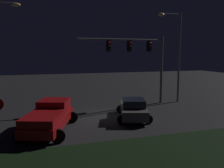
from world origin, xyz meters
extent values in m
plane|color=black|center=(0.00, 0.00, 0.00)|extent=(80.00, 80.00, 0.00)
cube|color=black|center=(0.00, -8.49, 0.05)|extent=(26.94, 5.99, 0.10)
cube|color=maroon|center=(-4.12, -2.58, 0.68)|extent=(3.67, 5.76, 0.55)
cube|color=maroon|center=(-3.73, -1.45, 1.38)|extent=(2.36, 2.40, 0.85)
cube|color=black|center=(-3.73, -1.45, 1.50)|extent=(2.16, 2.01, 0.51)
cube|color=maroon|center=(-4.48, -3.60, 1.18)|extent=(2.81, 3.49, 0.45)
cylinder|color=black|center=(-4.45, -0.40, 0.40)|extent=(0.80, 0.22, 0.80)
cylinder|color=black|center=(-2.51, -1.08, 0.40)|extent=(0.80, 0.22, 0.80)
cylinder|color=black|center=(-5.73, -4.07, 0.40)|extent=(0.80, 0.22, 0.80)
cylinder|color=black|center=(-3.79, -4.75, 0.40)|extent=(0.80, 0.22, 0.80)
cube|color=#514C47|center=(2.07, -1.23, 0.61)|extent=(3.05, 4.74, 0.70)
cube|color=black|center=(2.00, -1.47, 1.23)|extent=(2.13, 2.39, 0.55)
cylinder|color=black|center=(1.65, 0.48, 0.32)|extent=(0.64, 0.22, 0.64)
cylinder|color=black|center=(3.40, -0.08, 0.32)|extent=(0.64, 0.22, 0.64)
cylinder|color=black|center=(0.74, -2.38, 0.32)|extent=(0.64, 0.22, 0.64)
cylinder|color=black|center=(2.50, -2.93, 0.32)|extent=(0.64, 0.22, 0.64)
cylinder|color=slate|center=(6.85, 3.25, 3.25)|extent=(0.24, 0.24, 6.50)
cylinder|color=slate|center=(2.75, 3.25, 6.10)|extent=(8.20, 0.18, 0.18)
cube|color=black|center=(5.45, 3.25, 5.50)|extent=(0.32, 0.44, 0.95)
sphere|color=red|center=(5.45, 3.02, 5.80)|extent=(0.22, 0.22, 0.22)
sphere|color=#59380A|center=(5.45, 3.02, 5.50)|extent=(0.22, 0.22, 0.22)
sphere|color=#0C4719|center=(5.45, 3.02, 5.20)|extent=(0.22, 0.22, 0.22)
cube|color=black|center=(3.45, 3.25, 5.50)|extent=(0.32, 0.44, 0.95)
sphere|color=red|center=(3.45, 3.02, 5.80)|extent=(0.22, 0.22, 0.22)
sphere|color=#59380A|center=(3.45, 3.02, 5.50)|extent=(0.22, 0.22, 0.22)
sphere|color=#0C4719|center=(3.45, 3.02, 5.20)|extent=(0.22, 0.22, 0.22)
cube|color=black|center=(1.45, 3.25, 5.50)|extent=(0.32, 0.44, 0.95)
sphere|color=red|center=(1.45, 3.02, 5.80)|extent=(0.22, 0.22, 0.22)
sphere|color=#59380A|center=(1.45, 3.02, 5.50)|extent=(0.22, 0.22, 0.22)
sphere|color=#0C4719|center=(1.45, 3.02, 5.20)|extent=(0.22, 0.22, 0.22)
cylinder|color=slate|center=(-7.30, 3.35, 8.77)|extent=(2.34, 0.12, 0.12)
ellipsoid|color=#F9CC72|center=(-6.13, 3.35, 8.67)|extent=(0.70, 0.44, 0.30)
cylinder|color=slate|center=(8.81, 3.30, 4.38)|extent=(0.20, 0.20, 8.76)
cylinder|color=slate|center=(7.74, 3.30, 8.61)|extent=(2.13, 0.12, 0.12)
ellipsoid|color=#F9CC72|center=(6.68, 3.30, 8.51)|extent=(0.70, 0.44, 0.30)
camera|label=1|loc=(-4.72, -17.64, 4.87)|focal=38.55mm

